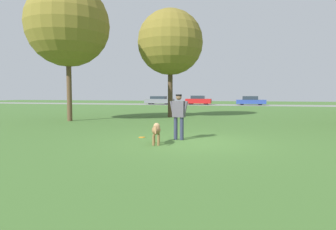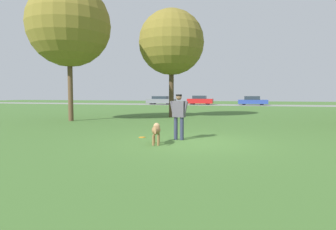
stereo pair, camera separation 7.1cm
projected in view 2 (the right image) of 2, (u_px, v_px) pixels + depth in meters
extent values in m
plane|color=#426B2D|center=(192.00, 142.00, 9.89)|extent=(120.00, 120.00, 0.00)
cube|color=gray|center=(238.00, 105.00, 43.67)|extent=(120.00, 6.00, 0.01)
cylinder|color=#2D334C|center=(182.00, 129.00, 10.37)|extent=(0.15, 0.15, 0.79)
cylinder|color=#2D334C|center=(176.00, 128.00, 10.46)|extent=(0.15, 0.15, 0.79)
cube|color=#514C56|center=(179.00, 109.00, 10.36)|extent=(0.44, 0.27, 0.56)
cylinder|color=#514C56|center=(185.00, 109.00, 10.27)|extent=(0.21, 0.12, 0.57)
cylinder|color=#514C56|center=(173.00, 109.00, 10.46)|extent=(0.21, 0.12, 0.57)
sphere|color=brown|center=(179.00, 97.00, 10.34)|extent=(0.22, 0.22, 0.20)
cylinder|color=black|center=(179.00, 95.00, 10.33)|extent=(0.23, 0.23, 0.05)
ellipsoid|color=olive|center=(156.00, 130.00, 9.45)|extent=(0.45, 0.75, 0.28)
ellipsoid|color=tan|center=(156.00, 131.00, 9.65)|extent=(0.23, 0.20, 0.15)
sphere|color=tan|center=(157.00, 126.00, 9.87)|extent=(0.26, 0.26, 0.22)
cylinder|color=olive|center=(154.00, 138.00, 9.69)|extent=(0.09, 0.09, 0.32)
cylinder|color=olive|center=(159.00, 138.00, 9.69)|extent=(0.09, 0.09, 0.32)
cylinder|color=olive|center=(153.00, 140.00, 9.26)|extent=(0.09, 0.09, 0.32)
cylinder|color=olive|center=(158.00, 140.00, 9.26)|extent=(0.09, 0.09, 0.32)
cylinder|color=olive|center=(155.00, 130.00, 8.99)|extent=(0.12, 0.27, 0.24)
cylinder|color=orange|center=(142.00, 137.00, 10.97)|extent=(0.24, 0.24, 0.02)
torus|color=orange|center=(142.00, 137.00, 10.97)|extent=(0.24, 0.24, 0.02)
cylinder|color=#4C3826|center=(171.00, 92.00, 20.59)|extent=(0.33, 0.33, 3.46)
sphere|color=olive|center=(171.00, 42.00, 20.35)|extent=(4.45, 4.45, 4.45)
cylinder|color=brown|center=(70.00, 89.00, 17.74)|extent=(0.29, 0.29, 3.81)
sphere|color=olive|center=(69.00, 25.00, 17.48)|extent=(4.84, 4.84, 4.84)
cube|color=slate|center=(161.00, 101.00, 46.56)|extent=(4.42, 1.85, 0.66)
cube|color=#232D38|center=(160.00, 98.00, 46.56)|extent=(2.30, 1.58, 0.42)
cylinder|color=black|center=(171.00, 103.00, 46.98)|extent=(0.57, 0.20, 0.57)
cylinder|color=black|center=(168.00, 103.00, 45.46)|extent=(0.57, 0.20, 0.57)
cylinder|color=black|center=(155.00, 102.00, 47.70)|extent=(0.57, 0.20, 0.57)
cylinder|color=black|center=(151.00, 103.00, 46.18)|extent=(0.57, 0.20, 0.57)
cube|color=red|center=(200.00, 101.00, 45.43)|extent=(3.86, 1.78, 0.69)
cube|color=#232D38|center=(200.00, 97.00, 45.42)|extent=(2.02, 1.51, 0.48)
cylinder|color=black|center=(208.00, 103.00, 45.87)|extent=(0.58, 0.21, 0.58)
cylinder|color=black|center=(207.00, 103.00, 44.46)|extent=(0.58, 0.21, 0.58)
cylinder|color=black|center=(194.00, 103.00, 46.45)|extent=(0.58, 0.21, 0.58)
cylinder|color=black|center=(192.00, 103.00, 45.03)|extent=(0.58, 0.21, 0.58)
cube|color=#284293|center=(253.00, 102.00, 43.34)|extent=(4.20, 1.87, 0.59)
cube|color=#232D38|center=(252.00, 98.00, 43.33)|extent=(2.20, 1.57, 0.53)
cylinder|color=black|center=(261.00, 103.00, 43.79)|extent=(0.57, 0.22, 0.56)
cylinder|color=black|center=(262.00, 103.00, 42.32)|extent=(0.57, 0.22, 0.56)
cylinder|color=black|center=(244.00, 103.00, 44.39)|extent=(0.57, 0.22, 0.56)
cylinder|color=black|center=(244.00, 103.00, 42.92)|extent=(0.57, 0.22, 0.56)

